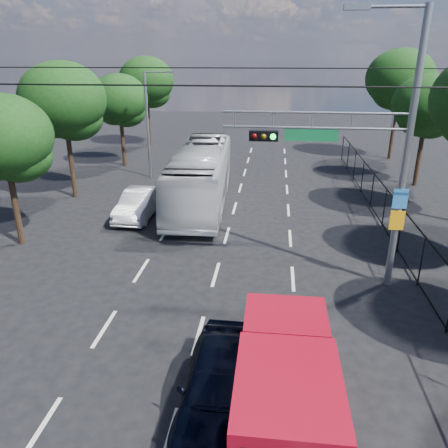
# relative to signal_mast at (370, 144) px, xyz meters

# --- Properties ---
(ground) EXTENTS (120.00, 120.00, 0.00)m
(ground) POSITION_rel_signal_mast_xyz_m (-5.28, -7.99, -5.24)
(ground) COLOR black
(ground) RESTS_ON ground
(lane_markings) EXTENTS (6.12, 38.00, 0.01)m
(lane_markings) POSITION_rel_signal_mast_xyz_m (-5.28, 6.01, -5.24)
(lane_markings) COLOR beige
(lane_markings) RESTS_ON ground
(signal_mast) EXTENTS (6.43, 0.39, 9.50)m
(signal_mast) POSITION_rel_signal_mast_xyz_m (0.00, 0.00, 0.00)
(signal_mast) COLOR slate
(signal_mast) RESTS_ON ground
(streetlight_left) EXTENTS (2.09, 0.22, 7.08)m
(streetlight_left) POSITION_rel_signal_mast_xyz_m (-11.62, 14.01, -1.30)
(streetlight_left) COLOR slate
(streetlight_left) RESTS_ON ground
(utility_wires) EXTENTS (22.00, 5.04, 0.74)m
(utility_wires) POSITION_rel_signal_mast_xyz_m (-5.28, 0.84, 1.99)
(utility_wires) COLOR black
(utility_wires) RESTS_ON ground
(fence_right) EXTENTS (0.06, 34.03, 2.00)m
(fence_right) POSITION_rel_signal_mast_xyz_m (2.32, 4.18, -4.21)
(fence_right) COLOR black
(fence_right) RESTS_ON ground
(tree_right_d) EXTENTS (4.32, 4.32, 7.02)m
(tree_right_d) POSITION_rel_signal_mast_xyz_m (6.13, 14.03, -0.39)
(tree_right_d) COLOR black
(tree_right_d) RESTS_ON ground
(tree_right_e) EXTENTS (5.28, 5.28, 8.58)m
(tree_right_e) POSITION_rel_signal_mast_xyz_m (6.33, 22.03, 0.69)
(tree_right_e) COLOR black
(tree_right_e) RESTS_ON ground
(tree_left_b) EXTENTS (4.08, 4.08, 6.63)m
(tree_left_b) POSITION_rel_signal_mast_xyz_m (-14.47, 2.03, -0.66)
(tree_left_b) COLOR black
(tree_left_b) RESTS_ON ground
(tree_left_c) EXTENTS (4.80, 4.80, 7.80)m
(tree_left_c) POSITION_rel_signal_mast_xyz_m (-15.07, 9.03, 0.15)
(tree_left_c) COLOR black
(tree_left_c) RESTS_ON ground
(tree_left_d) EXTENTS (4.20, 4.20, 6.83)m
(tree_left_d) POSITION_rel_signal_mast_xyz_m (-14.67, 17.03, -0.52)
(tree_left_d) COLOR black
(tree_left_d) RESTS_ON ground
(tree_left_e) EXTENTS (4.92, 4.92, 7.99)m
(tree_left_e) POSITION_rel_signal_mast_xyz_m (-14.87, 25.03, 0.29)
(tree_left_e) COLOR black
(tree_left_e) RESTS_ON ground
(red_pickup) EXTENTS (2.22, 5.94, 2.20)m
(red_pickup) POSITION_rel_signal_mast_xyz_m (-2.74, -7.09, -4.07)
(red_pickup) COLOR black
(red_pickup) RESTS_ON ground
(navy_hatchback) EXTENTS (1.86, 4.52, 1.53)m
(navy_hatchback) POSITION_rel_signal_mast_xyz_m (-4.26, -6.90, -4.48)
(navy_hatchback) COLOR black
(navy_hatchback) RESTS_ON ground
(white_bus) EXTENTS (3.37, 11.92, 3.28)m
(white_bus) POSITION_rel_signal_mast_xyz_m (-7.28, 8.75, -3.60)
(white_bus) COLOR silver
(white_bus) RESTS_ON ground
(white_van) EXTENTS (1.66, 4.48, 1.46)m
(white_van) POSITION_rel_signal_mast_xyz_m (-10.16, 6.04, -4.51)
(white_van) COLOR silver
(white_van) RESTS_ON ground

